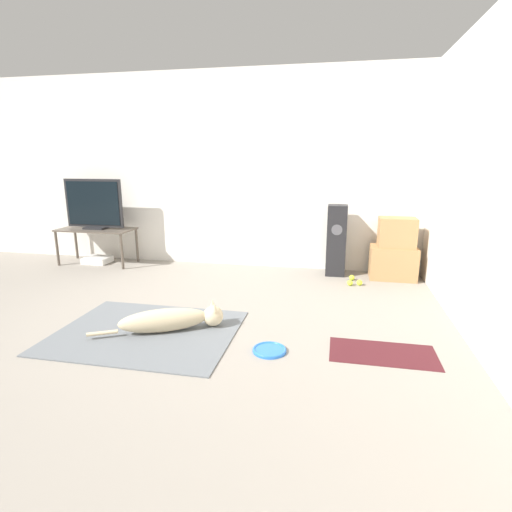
{
  "coord_description": "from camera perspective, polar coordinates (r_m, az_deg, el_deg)",
  "views": [
    {
      "loc": [
        1.5,
        -3.15,
        1.44
      ],
      "look_at": [
        0.69,
        0.81,
        0.45
      ],
      "focal_mm": 28.0,
      "sensor_mm": 36.0,
      "label": 1
    }
  ],
  "objects": [
    {
      "name": "floor_speaker",
      "position": [
        5.09,
        11.41,
        2.2
      ],
      "size": [
        0.24,
        0.24,
        0.88
      ],
      "color": "black",
      "rests_on": "ground_plane"
    },
    {
      "name": "game_console",
      "position": [
        6.08,
        -21.71,
        -0.51
      ],
      "size": [
        0.34,
        0.29,
        0.08
      ],
      "color": "white",
      "rests_on": "ground_plane"
    },
    {
      "name": "tennis_ball_near_speaker",
      "position": [
        4.98,
        13.53,
        -3.04
      ],
      "size": [
        0.07,
        0.07,
        0.07
      ],
      "color": "#C6E033",
      "rests_on": "ground_plane"
    },
    {
      "name": "dog",
      "position": [
        3.5,
        -11.77,
        -8.85
      ],
      "size": [
        1.01,
        0.58,
        0.23
      ],
      "color": "beige",
      "rests_on": "area_rug"
    },
    {
      "name": "cardboard_box_lower",
      "position": [
        5.17,
        18.96,
        -0.89
      ],
      "size": [
        0.55,
        0.37,
        0.4
      ],
      "color": "#A87A4C",
      "rests_on": "ground_plane"
    },
    {
      "name": "tennis_ball_by_boxes",
      "position": [
        4.77,
        13.28,
        -3.77
      ],
      "size": [
        0.07,
        0.07,
        0.07
      ],
      "color": "#C6E033",
      "rests_on": "ground_plane"
    },
    {
      "name": "ground_plane",
      "position": [
        3.77,
        -13.02,
        -9.03
      ],
      "size": [
        12.0,
        12.0,
        0.0
      ],
      "primitive_type": "plane",
      "color": "gray"
    },
    {
      "name": "cardboard_box_upper",
      "position": [
        5.07,
        19.5,
        3.18
      ],
      "size": [
        0.43,
        0.29,
        0.36
      ],
      "color": "#A87A4C",
      "rests_on": "cardboard_box_lower"
    },
    {
      "name": "frisbee",
      "position": [
        3.14,
        1.94,
        -13.27
      ],
      "size": [
        0.26,
        0.26,
        0.03
      ],
      "color": "blue",
      "rests_on": "ground_plane"
    },
    {
      "name": "tv",
      "position": [
        5.91,
        -22.16,
        6.82
      ],
      "size": [
        0.83,
        0.2,
        0.68
      ],
      "color": "#232326",
      "rests_on": "tv_stand"
    },
    {
      "name": "tennis_ball_loose_on_carpet",
      "position": [
        4.8,
        14.56,
        -3.71
      ],
      "size": [
        0.07,
        0.07,
        0.07
      ],
      "color": "#C6E033",
      "rests_on": "ground_plane"
    },
    {
      "name": "wall_back",
      "position": [
        5.46,
        -4.49,
        12.0
      ],
      "size": [
        8.0,
        0.06,
        2.55
      ],
      "color": "silver",
      "rests_on": "ground_plane"
    },
    {
      "name": "door_mat",
      "position": [
        3.26,
        17.65,
        -13.08
      ],
      "size": [
        0.79,
        0.41,
        0.01
      ],
      "color": "#47191E",
      "rests_on": "ground_plane"
    },
    {
      "name": "tv_stand",
      "position": [
        5.96,
        -21.83,
        3.07
      ],
      "size": [
        1.03,
        0.47,
        0.5
      ],
      "color": "brown",
      "rests_on": "ground_plane"
    },
    {
      "name": "area_rug",
      "position": [
        3.58,
        -15.35,
        -10.4
      ],
      "size": [
        1.5,
        1.2,
        0.01
      ],
      "color": "slate",
      "rests_on": "ground_plane"
    },
    {
      "name": "wall_right",
      "position": [
        3.34,
        31.18,
        9.0
      ],
      "size": [
        0.06,
        8.0,
        2.55
      ],
      "color": "silver",
      "rests_on": "ground_plane"
    }
  ]
}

